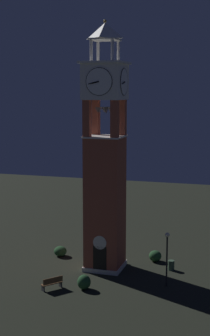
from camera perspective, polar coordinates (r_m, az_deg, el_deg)
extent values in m
plane|color=black|center=(42.15, 0.00, -11.21)|extent=(80.00, 80.00, 0.00)
cube|color=#9E4C38|center=(40.64, 0.00, -4.08)|extent=(2.79, 2.79, 10.73)
cube|color=silver|center=(42.10, 0.00, -10.99)|extent=(2.99, 2.99, 0.35)
cube|color=black|center=(40.50, -0.60, -10.33)|extent=(1.10, 0.04, 2.20)
cylinder|color=silver|center=(40.07, -0.60, -8.44)|extent=(1.10, 0.04, 1.10)
cube|color=#9E4C38|center=(38.99, -2.06, 5.53)|extent=(0.56, 0.56, 2.95)
cube|color=#9E4C38|center=(38.31, 1.10, 5.48)|extent=(0.56, 0.56, 2.95)
cube|color=#9E4C38|center=(41.09, -1.03, 5.70)|extent=(0.56, 0.56, 2.95)
cube|color=#9E4C38|center=(40.45, 1.99, 5.65)|extent=(0.56, 0.56, 2.95)
cube|color=silver|center=(39.79, 0.00, 3.56)|extent=(2.95, 2.95, 0.12)
cone|color=#4C4C51|center=(39.56, 0.90, 6.55)|extent=(0.42, 0.42, 0.48)
cone|color=#4C4C51|center=(40.13, 0.61, 6.58)|extent=(0.50, 0.50, 0.45)
cone|color=#4C4C51|center=(40.29, -0.05, 6.59)|extent=(0.57, 0.57, 0.44)
cone|color=#4C4C51|center=(39.89, -0.85, 6.57)|extent=(0.41, 0.41, 0.36)
cone|color=#4C4C51|center=(39.25, -0.69, 6.54)|extent=(0.46, 0.46, 0.47)
cone|color=#4C4C51|center=(39.04, 0.12, 6.53)|extent=(0.44, 0.44, 0.55)
cube|color=silver|center=(39.64, 0.00, 9.71)|extent=(3.03, 3.03, 2.74)
cylinder|color=white|center=(38.18, -0.69, 9.74)|extent=(2.09, 0.05, 2.09)
torus|color=black|center=(38.18, -0.69, 9.74)|extent=(2.10, 0.06, 2.10)
cube|color=black|center=(38.20, -1.09, 9.66)|extent=(0.53, 0.03, 0.20)
cube|color=black|center=(38.25, -1.31, 9.61)|extent=(0.83, 0.03, 0.24)
cylinder|color=white|center=(41.11, 0.64, 9.67)|extent=(2.09, 0.05, 2.09)
torus|color=black|center=(41.11, 0.64, 9.67)|extent=(2.10, 0.06, 2.10)
cube|color=black|center=(41.24, 0.32, 9.59)|extent=(0.53, 0.03, 0.20)
cube|color=black|center=(41.28, 0.12, 9.54)|extent=(0.83, 0.03, 0.24)
cylinder|color=white|center=(40.12, -2.12, 9.69)|extent=(0.05, 2.09, 2.09)
torus|color=black|center=(40.12, -2.12, 9.69)|extent=(0.06, 2.10, 2.10)
cube|color=black|center=(39.90, -2.33, 9.61)|extent=(0.03, 0.53, 0.20)
cube|color=black|center=(39.76, -2.40, 9.57)|extent=(0.03, 0.83, 0.24)
cylinder|color=white|center=(39.21, 2.17, 9.71)|extent=(0.05, 2.09, 2.09)
torus|color=black|center=(39.21, 2.17, 9.71)|extent=(0.06, 2.10, 2.10)
cube|color=black|center=(38.95, 2.16, 9.63)|extent=(0.03, 0.53, 0.20)
cube|color=black|center=(38.80, 2.10, 9.59)|extent=(0.03, 0.83, 0.24)
cube|color=silver|center=(39.69, 0.00, 11.80)|extent=(3.39, 3.39, 0.16)
cylinder|color=silver|center=(39.22, -1.56, 13.13)|extent=(0.22, 0.22, 1.61)
cylinder|color=silver|center=(38.71, 0.83, 13.19)|extent=(0.22, 0.22, 1.61)
cylinder|color=silver|center=(40.79, -0.79, 12.97)|extent=(0.22, 0.22, 1.61)
cylinder|color=silver|center=(40.31, 1.52, 13.01)|extent=(0.22, 0.22, 1.61)
cube|color=silver|center=(39.83, 0.00, 14.32)|extent=(2.11, 2.11, 0.12)
pyramid|color=silver|center=(39.90, 0.00, 15.26)|extent=(2.11, 2.11, 1.19)
sphere|color=#B79338|center=(39.98, 0.00, 16.27)|extent=(0.24, 0.24, 0.24)
cube|color=brown|center=(37.98, -6.04, -12.83)|extent=(1.34, 1.53, 0.06)
cube|color=brown|center=(37.73, -5.90, -12.52)|extent=(1.03, 1.28, 0.44)
cube|color=#2D2D33|center=(37.76, -7.02, -13.37)|extent=(0.36, 0.31, 0.42)
cube|color=#2D2D33|center=(38.39, -5.06, -12.96)|extent=(0.36, 0.31, 0.42)
cylinder|color=black|center=(38.12, 7.00, -10.48)|extent=(0.12, 0.12, 3.75)
sphere|color=#F9EFCC|center=(37.50, 7.06, -7.52)|extent=(0.36, 0.36, 0.36)
cylinder|color=#38513D|center=(41.88, 7.49, -10.84)|extent=(0.52, 0.52, 0.80)
ellipsoid|color=#234C28|center=(37.78, -2.39, -12.75)|extent=(0.98, 0.98, 1.09)
ellipsoid|color=#234C28|center=(45.02, -5.08, -9.34)|extent=(1.12, 1.12, 0.88)
ellipsoid|color=#234C28|center=(43.71, 5.70, -9.87)|extent=(1.06, 1.06, 0.94)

